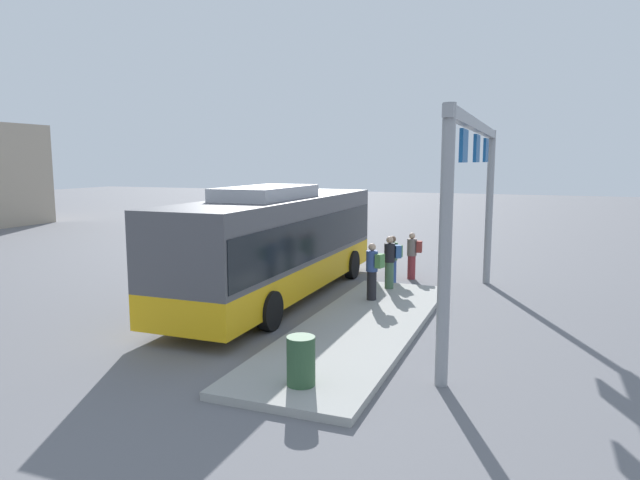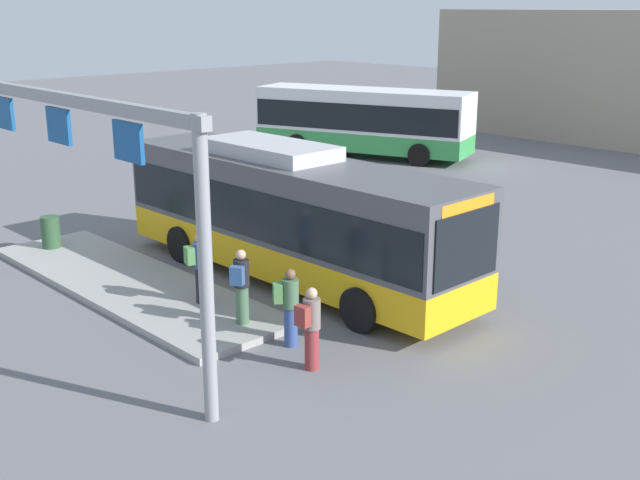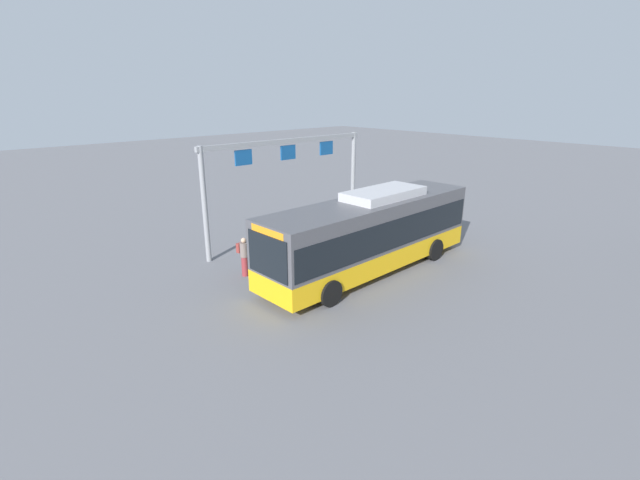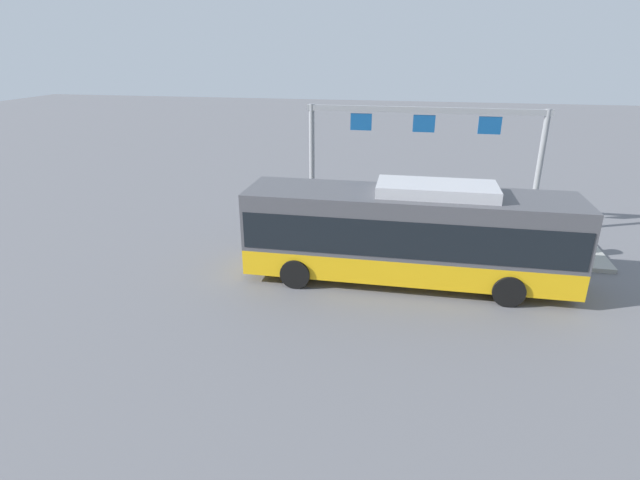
{
  "view_description": "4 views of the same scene",
  "coord_description": "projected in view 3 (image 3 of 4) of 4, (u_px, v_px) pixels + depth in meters",
  "views": [
    {
      "loc": [
        -15.31,
        -7.3,
        4.18
      ],
      "look_at": [
        3.41,
        -0.01,
        1.35
      ],
      "focal_mm": 31.5,
      "sensor_mm": 36.0,
      "label": 1
    },
    {
      "loc": [
        14.43,
        -12.68,
        6.76
      ],
      "look_at": [
        1.31,
        -0.23,
        1.37
      ],
      "focal_mm": 44.24,
      "sensor_mm": 36.0,
      "label": 2
    },
    {
      "loc": [
        13.74,
        11.62,
        7.38
      ],
      "look_at": [
        1.45,
        -1.55,
        1.35
      ],
      "focal_mm": 25.0,
      "sensor_mm": 36.0,
      "label": 3
    },
    {
      "loc": [
        -0.11,
        15.62,
        7.52
      ],
      "look_at": [
        3.04,
        -0.35,
        1.12
      ],
      "focal_mm": 27.81,
      "sensor_mm": 36.0,
      "label": 4
    }
  ],
  "objects": [
    {
      "name": "ground_plane",
      "position": [
        369.0,
        271.0,
        19.29
      ],
      "size": [
        120.0,
        120.0,
        0.0
      ],
      "primitive_type": "plane",
      "color": "slate"
    },
    {
      "name": "platform_curb",
      "position": [
        350.0,
        239.0,
        23.09
      ],
      "size": [
        10.0,
        2.8,
        0.16
      ],
      "primitive_type": "cube",
      "color": "#9E9E99",
      "rests_on": "ground"
    },
    {
      "name": "bus_main",
      "position": [
        370.0,
        231.0,
        18.71
      ],
      "size": [
        10.79,
        2.76,
        3.46
      ],
      "rotation": [
        0.0,
        0.0,
        0.01
      ],
      "color": "#EAAD14",
      "rests_on": "ground"
    },
    {
      "name": "person_boarding",
      "position": [
        291.0,
        240.0,
        19.87
      ],
      "size": [
        0.54,
        0.61,
        1.67
      ],
      "rotation": [
        0.0,
        0.0,
        2.13
      ],
      "color": "#476B4C",
      "rests_on": "platform_curb"
    },
    {
      "name": "person_waiting_near",
      "position": [
        244.0,
        255.0,
        18.51
      ],
      "size": [
        0.37,
        0.55,
        1.67
      ],
      "rotation": [
        0.0,
        0.0,
        1.67
      ],
      "color": "maroon",
      "rests_on": "ground"
    },
    {
      "name": "person_waiting_mid",
      "position": [
        272.0,
        252.0,
        18.94
      ],
      "size": [
        0.55,
        0.6,
        1.67
      ],
      "rotation": [
        0.0,
        0.0,
        0.98
      ],
      "color": "#334C8C",
      "rests_on": "ground"
    },
    {
      "name": "person_waiting_far",
      "position": [
        320.0,
        233.0,
        20.88
      ],
      "size": [
        0.43,
        0.58,
        1.67
      ],
      "rotation": [
        0.0,
        0.0,
        1.31
      ],
      "color": "black",
      "rests_on": "platform_curb"
    },
    {
      "name": "platform_sign_gantry",
      "position": [
        288.0,
        167.0,
        22.28
      ],
      "size": [
        9.96,
        0.24,
        5.2
      ],
      "color": "gray",
      "rests_on": "ground"
    },
    {
      "name": "trash_bin",
      "position": [
        397.0,
        215.0,
        25.62
      ],
      "size": [
        0.52,
        0.52,
        0.9
      ],
      "primitive_type": "cylinder",
      "color": "#2D5133",
      "rests_on": "platform_curb"
    }
  ]
}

